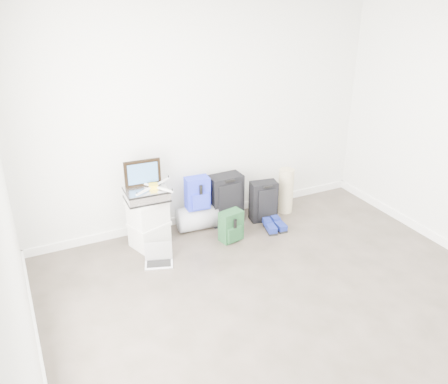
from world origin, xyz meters
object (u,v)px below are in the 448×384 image
briefcase (147,194)px  duffel_bag (197,218)px  large_suitcase (226,199)px  carry_on (264,201)px  laptop (159,258)px  boxes_stack (149,222)px

briefcase → duffel_bag: bearing=11.9°
large_suitcase → carry_on: bearing=-19.6°
large_suitcase → carry_on: 0.49m
laptop → carry_on: bearing=32.1°
briefcase → laptop: size_ratio=1.31×
briefcase → laptop: (-0.03, -0.41, -0.61)m
briefcase → boxes_stack: bearing=0.0°
boxes_stack → laptop: (-0.03, -0.41, -0.24)m
briefcase → carry_on: 1.57m
briefcase → carry_on: (1.52, -0.04, -0.40)m
duffel_bag → carry_on: carry_on is taller
duffel_bag → carry_on: bearing=-4.6°
boxes_stack → laptop: boxes_stack is taller
boxes_stack → laptop: 0.48m
briefcase → duffel_bag: size_ratio=0.96×
boxes_stack → large_suitcase: bearing=-12.4°
briefcase → carry_on: bearing=0.8°
boxes_stack → duffel_bag: (0.65, 0.11, -0.15)m
duffel_bag → boxes_stack: bearing=-165.1°
briefcase → large_suitcase: (1.05, 0.12, -0.34)m
duffel_bag → carry_on: 0.88m
briefcase → laptop: 0.73m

